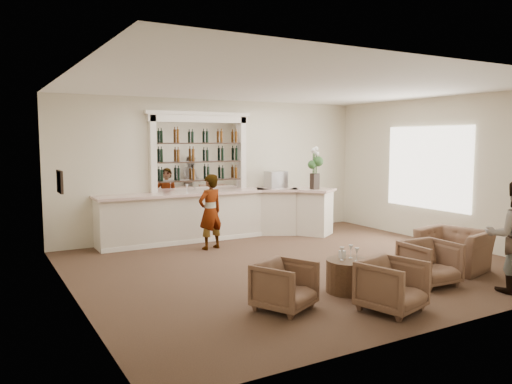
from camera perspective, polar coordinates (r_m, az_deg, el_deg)
ground at (r=9.48m, az=4.82°, el=-8.33°), size 8.00×8.00×0.00m
room_shell at (r=9.87m, az=3.37°, el=5.96°), size 8.04×7.02×3.32m
bar_counter at (r=11.84m, az=-4.06°, el=-2.62°), size 5.72×1.80×1.14m
back_bar_alcove at (r=11.95m, az=-6.44°, el=4.47°), size 2.64×0.25×3.00m
cocktail_table at (r=7.94m, az=10.55°, el=-9.40°), size 0.70×0.70×0.50m
sommelier at (r=10.72m, az=-5.25°, el=-2.27°), size 0.66×0.51×1.62m
armchair_left at (r=7.01m, az=3.31°, el=-10.64°), size 0.97×0.98×0.68m
armchair_center at (r=7.18m, az=15.29°, el=-10.28°), size 0.94×0.96×0.71m
armchair_right at (r=8.63m, az=19.24°, el=-7.66°), size 0.81×0.83×0.71m
armchair_far at (r=9.76m, az=21.71°, el=-6.13°), size 1.22×1.32×0.73m
espresso_machine at (r=12.54m, az=2.28°, el=1.45°), size 0.48×0.41×0.42m
flower_vase at (r=12.24m, az=6.75°, el=3.02°), size 0.27×0.27×1.03m
wine_glass_bar_left at (r=11.36m, az=-7.90°, el=0.39°), size 0.07×0.07×0.21m
wine_glass_bar_right at (r=11.68m, az=-5.36°, el=0.57°), size 0.07×0.07×0.21m
wine_glass_tbl_a at (r=7.80m, az=9.78°, el=-6.97°), size 0.07×0.07×0.21m
wine_glass_tbl_b at (r=7.98m, az=10.78°, el=-6.70°), size 0.07×0.07×0.21m
wine_glass_tbl_c at (r=7.78m, az=11.45°, el=-7.03°), size 0.07×0.07×0.21m
napkin_holder at (r=7.96m, az=9.83°, el=-7.05°), size 0.08×0.08×0.12m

